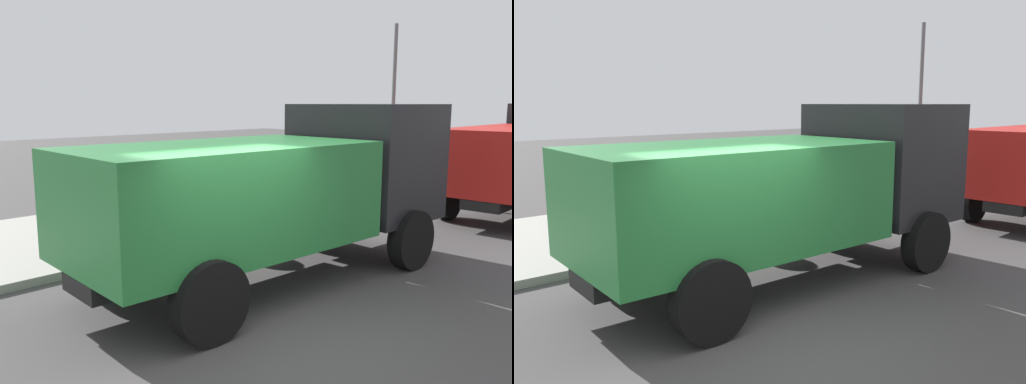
{
  "view_description": "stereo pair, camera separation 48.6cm",
  "coord_description": "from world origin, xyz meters",
  "views": [
    {
      "loc": [
        -4.56,
        -4.63,
        3.03
      ],
      "look_at": [
        2.24,
        2.41,
        1.37
      ],
      "focal_mm": 37.17,
      "sensor_mm": 36.0,
      "label": 1
    },
    {
      "loc": [
        -4.2,
        -4.96,
        3.03
      ],
      "look_at": [
        2.24,
        2.41,
        1.37
      ],
      "focal_mm": 37.17,
      "sensor_mm": 36.0,
      "label": 2
    }
  ],
  "objects": [
    {
      "name": "stop_sign",
      "position": [
        2.33,
        4.77,
        1.54
      ],
      "size": [
        0.76,
        0.08,
        2.01
      ],
      "color": "gray",
      "rests_on": "sidewalk_curb"
    },
    {
      "name": "ground_plane",
      "position": [
        0.0,
        0.0,
        0.0
      ],
      "size": [
        80.0,
        80.0,
        0.0
      ],
      "primitive_type": "plane",
      "color": "#423F3F"
    },
    {
      "name": "sidewalk_curb",
      "position": [
        0.0,
        6.5,
        0.07
      ],
      "size": [
        36.0,
        5.0,
        0.15
      ],
      "primitive_type": "cube",
      "color": "#99968E",
      "rests_on": "ground"
    },
    {
      "name": "loose_tire",
      "position": [
        0.47,
        4.28,
        0.79
      ],
      "size": [
        1.28,
        0.7,
        1.29
      ],
      "primitive_type": "torus",
      "rotation": [
        1.28,
        0.0,
        -0.04
      ],
      "color": "black",
      "rests_on": "sidewalk_curb"
    },
    {
      "name": "fire_hydrant",
      "position": [
        0.23,
        4.81,
        0.6
      ],
      "size": [
        0.21,
        0.48,
        0.84
      ],
      "color": "#2D8438",
      "rests_on": "sidewalk_curb"
    },
    {
      "name": "street_light_pole",
      "position": [
        10.17,
        4.45,
        2.78
      ],
      "size": [
        0.12,
        0.12,
        5.26
      ],
      "primitive_type": "cylinder",
      "color": "#595B5E",
      "rests_on": "sidewalk_curb"
    },
    {
      "name": "dump_truck_green",
      "position": [
        1.96,
        1.49,
        1.61
      ],
      "size": [
        7.08,
        3.0,
        3.0
      ],
      "color": "#237033",
      "rests_on": "ground"
    }
  ]
}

